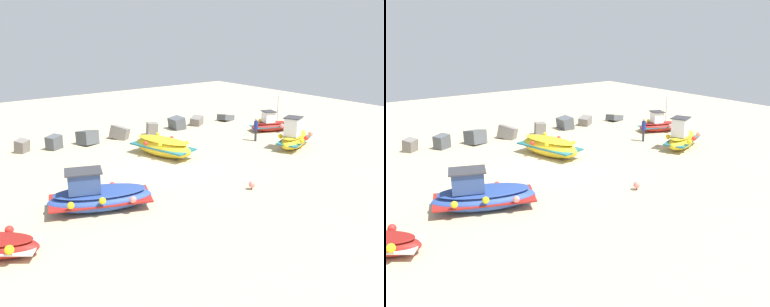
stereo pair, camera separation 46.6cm
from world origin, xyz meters
TOP-DOWN VIEW (x-y plane):
  - ground_plane at (0.00, 0.00)m, footprint 59.01×59.01m
  - fishing_boat_0 at (-6.04, -3.41)m, footprint 5.22×3.52m
  - fishing_boat_1 at (9.52, -1.98)m, footprint 4.11×2.81m
  - fishing_boat_3 at (1.07, 1.92)m, footprint 2.73×4.90m
  - fishing_boat_4 at (11.88, 2.45)m, footprint 3.59×2.39m
  - person_walking at (8.68, 0.94)m, footprint 0.32×0.32m
  - breakwater_rocks at (-0.05, 7.69)m, footprint 23.92×2.40m
  - mooring_buoy_1 at (1.44, -5.98)m, footprint 0.36×0.36m

SIDE VIEW (x-z plane):
  - ground_plane at x=0.00m, z-range 0.00..0.00m
  - mooring_buoy_1 at x=1.44m, z-range 0.05..0.51m
  - breakwater_rocks at x=-0.05m, z-range -0.22..1.06m
  - fishing_boat_4 at x=11.88m, z-range -0.88..1.96m
  - fishing_boat_0 at x=-6.04m, z-range -0.36..1.64m
  - fishing_boat_3 at x=1.07m, z-range 0.04..1.26m
  - fishing_boat_1 at x=9.52m, z-range -0.42..1.88m
  - person_walking at x=8.68m, z-range 0.13..1.86m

